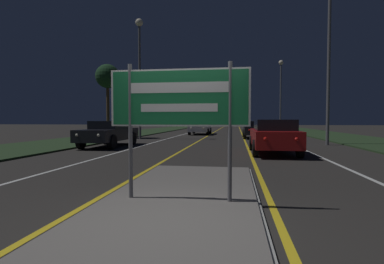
{
  "coord_description": "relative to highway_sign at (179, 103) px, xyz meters",
  "views": [
    {
      "loc": [
        0.95,
        -4.06,
        1.45
      ],
      "look_at": [
        0.0,
        2.37,
        1.18
      ],
      "focal_mm": 28.0,
      "sensor_mm": 36.0,
      "label": 1
    }
  ],
  "objects": [
    {
      "name": "car_receding_0",
      "position": [
        2.53,
        8.15,
        -0.95
      ],
      "size": [
        1.88,
        4.44,
        1.45
      ],
      "color": "maroon",
      "rests_on": "ground_plane"
    },
    {
      "name": "verge_left",
      "position": [
        -9.5,
        19.13,
        -1.68
      ],
      "size": [
        5.0,
        100.0,
        0.08
      ],
      "color": "#23381E",
      "rests_on": "ground_plane"
    },
    {
      "name": "lane_line_white_right",
      "position": [
        4.2,
        24.13,
        -1.72
      ],
      "size": [
        0.12,
        70.0,
        0.01
      ],
      "color": "silver",
      "rests_on": "ground_plane"
    },
    {
      "name": "streetlight_right_far",
      "position": [
        6.54,
        34.49,
        4.43
      ],
      "size": [
        0.59,
        0.59,
        8.98
      ],
      "color": "#56565B",
      "rests_on": "ground_plane"
    },
    {
      "name": "car_receding_1",
      "position": [
        2.45,
        18.85,
        -1.0
      ],
      "size": [
        1.93,
        4.24,
        1.34
      ],
      "color": "black",
      "rests_on": "ground_plane"
    },
    {
      "name": "verge_right",
      "position": [
        9.5,
        19.13,
        -1.68
      ],
      "size": [
        5.0,
        100.0,
        0.08
      ],
      "color": "#23381E",
      "rests_on": "ground_plane"
    },
    {
      "name": "highway_sign",
      "position": [
        0.0,
        0.0,
        0.0
      ],
      "size": [
        2.36,
        0.07,
        2.29
      ],
      "color": "#56565B",
      "rests_on": "median_island"
    },
    {
      "name": "ground_plane",
      "position": [
        0.0,
        -0.87,
        -1.72
      ],
      "size": [
        160.0,
        160.0,
        0.0
      ],
      "primitive_type": "plane",
      "color": "#282623"
    },
    {
      "name": "centre_line_yellow_left",
      "position": [
        -1.55,
        24.13,
        -1.72
      ],
      "size": [
        0.12,
        70.0,
        0.01
      ],
      "color": "gold",
      "rests_on": "ground_plane"
    },
    {
      "name": "roadside_palm_left",
      "position": [
        -9.0,
        17.35,
        3.02
      ],
      "size": [
        1.86,
        1.86,
        5.69
      ],
      "color": "#4C3823",
      "rests_on": "verge_left"
    },
    {
      "name": "streetlight_left_near",
      "position": [
        -6.2,
        16.74,
        4.28
      ],
      "size": [
        0.57,
        0.57,
        8.93
      ],
      "color": "#56565B",
      "rests_on": "ground_plane"
    },
    {
      "name": "edge_line_white_right",
      "position": [
        7.2,
        24.13,
        -1.72
      ],
      "size": [
        0.1,
        70.0,
        0.01
      ],
      "color": "silver",
      "rests_on": "ground_plane"
    },
    {
      "name": "edge_line_white_left",
      "position": [
        -7.2,
        24.13,
        -1.72
      ],
      "size": [
        0.1,
        70.0,
        0.01
      ],
      "color": "silver",
      "rests_on": "ground_plane"
    },
    {
      "name": "car_receding_2",
      "position": [
        5.69,
        28.35,
        -0.96
      ],
      "size": [
        1.95,
        4.71,
        1.42
      ],
      "color": "#B7B7BC",
      "rests_on": "ground_plane"
    },
    {
      "name": "streetlight_right_near",
      "position": [
        6.12,
        13.08,
        5.72
      ],
      "size": [
        0.57,
        0.57,
        11.44
      ],
      "color": "#56565B",
      "rests_on": "ground_plane"
    },
    {
      "name": "centre_line_yellow_right",
      "position": [
        1.55,
        24.13,
        -1.72
      ],
      "size": [
        0.12,
        70.0,
        0.01
      ],
      "color": "gold",
      "rests_on": "ground_plane"
    },
    {
      "name": "car_approaching_1",
      "position": [
        -2.54,
        24.41,
        -1.01
      ],
      "size": [
        1.93,
        4.82,
        1.33
      ],
      "color": "#B7B7BC",
      "rests_on": "ground_plane"
    },
    {
      "name": "lane_line_white_left",
      "position": [
        -4.2,
        24.13,
        -1.72
      ],
      "size": [
        0.12,
        70.0,
        0.01
      ],
      "color": "silver",
      "rests_on": "ground_plane"
    },
    {
      "name": "car_approaching_0",
      "position": [
        -5.83,
        10.41,
        -0.97
      ],
      "size": [
        1.86,
        4.76,
        1.38
      ],
      "color": "black",
      "rests_on": "ground_plane"
    },
    {
      "name": "median_island",
      "position": [
        0.0,
        0.0,
        -1.68
      ],
      "size": [
        2.72,
        7.29,
        0.1
      ],
      "color": "#999993",
      "rests_on": "ground_plane"
    }
  ]
}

